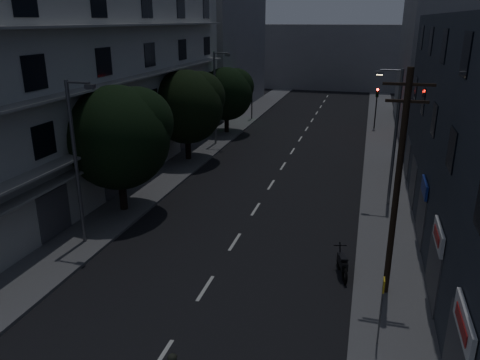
% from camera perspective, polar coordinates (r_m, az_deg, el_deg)
% --- Properties ---
extents(ground, '(160.00, 160.00, 0.00)m').
position_cam_1_polar(ground, '(36.73, 5.40, 1.93)').
color(ground, black).
rests_on(ground, ground).
extents(sidewalk_left, '(3.00, 90.00, 0.15)m').
position_cam_1_polar(sidewalk_left, '(38.64, -5.61, 2.90)').
color(sidewalk_left, '#565659').
rests_on(sidewalk_left, ground).
extents(sidewalk_right, '(3.00, 90.00, 0.15)m').
position_cam_1_polar(sidewalk_right, '(36.25, 17.15, 1.04)').
color(sidewalk_right, '#565659').
rests_on(sidewalk_right, ground).
extents(lane_markings, '(0.15, 60.50, 0.01)m').
position_cam_1_polar(lane_markings, '(42.67, 6.91, 4.30)').
color(lane_markings, beige).
rests_on(lane_markings, ground).
extents(building_left, '(7.00, 36.00, 14.00)m').
position_cam_1_polar(building_left, '(33.14, -17.85, 11.65)').
color(building_left, '#B2B2AD').
rests_on(building_left, ground).
extents(building_far_left, '(6.00, 20.00, 16.00)m').
position_cam_1_polar(building_far_left, '(60.42, -1.97, 16.39)').
color(building_far_left, slate).
rests_on(building_far_left, ground).
extents(building_far_right, '(6.00, 20.00, 13.00)m').
position_cam_1_polar(building_far_right, '(52.14, 22.62, 12.94)').
color(building_far_right, slate).
rests_on(building_far_right, ground).
extents(building_far_end, '(24.00, 8.00, 10.00)m').
position_cam_1_polar(building_far_end, '(80.05, 11.48, 14.52)').
color(building_far_end, slate).
rests_on(building_far_end, ground).
extents(tree_near, '(5.85, 5.85, 7.22)m').
position_cam_1_polar(tree_near, '(27.12, -14.51, 5.49)').
color(tree_near, black).
rests_on(tree_near, sidewalk_left).
extents(tree_mid, '(5.69, 5.69, 7.00)m').
position_cam_1_polar(tree_mid, '(36.83, -6.42, 9.18)').
color(tree_mid, black).
rests_on(tree_mid, sidewalk_left).
extents(tree_far, '(5.09, 5.09, 6.29)m').
position_cam_1_polar(tree_far, '(46.02, -1.59, 10.69)').
color(tree_far, black).
rests_on(tree_far, sidewalk_left).
extents(traffic_signal_far_right, '(0.28, 0.37, 4.10)m').
position_cam_1_polar(traffic_signal_far_right, '(49.53, 16.33, 9.38)').
color(traffic_signal_far_right, black).
rests_on(traffic_signal_far_right, sidewalk_right).
extents(traffic_signal_far_left, '(0.28, 0.37, 4.10)m').
position_cam_1_polar(traffic_signal_far_left, '(52.58, 1.46, 10.64)').
color(traffic_signal_far_left, black).
rests_on(traffic_signal_far_left, sidewalk_left).
extents(street_lamp_left_near, '(1.51, 0.25, 8.00)m').
position_cam_1_polar(street_lamp_left_near, '(23.42, -19.24, 2.77)').
color(street_lamp_left_near, '#55565C').
rests_on(street_lamp_left_near, sidewalk_left).
extents(street_lamp_right, '(1.51, 0.25, 8.00)m').
position_cam_1_polar(street_lamp_right, '(28.48, 18.23, 5.62)').
color(street_lamp_right, slate).
rests_on(street_lamp_right, sidewalk_right).
extents(street_lamp_left_far, '(1.51, 0.25, 8.00)m').
position_cam_1_polar(street_lamp_left_far, '(41.43, -2.93, 10.46)').
color(street_lamp_left_far, slate).
rests_on(street_lamp_left_far, sidewalk_left).
extents(utility_pole, '(1.80, 0.24, 9.00)m').
position_cam_1_polar(utility_pole, '(18.64, 18.66, -0.33)').
color(utility_pole, black).
rests_on(utility_pole, sidewalk_right).
extents(bus_stop_sign, '(0.06, 0.35, 2.52)m').
position_cam_1_polar(bus_stop_sign, '(16.72, 16.93, -13.79)').
color(bus_stop_sign, '#595B60').
rests_on(bus_stop_sign, sidewalk_right).
extents(motorcycle, '(0.77, 1.97, 1.29)m').
position_cam_1_polar(motorcycle, '(21.36, 12.35, -10.04)').
color(motorcycle, black).
rests_on(motorcycle, ground).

